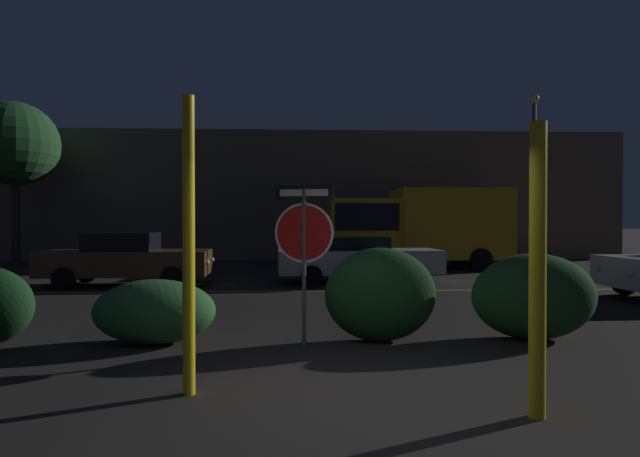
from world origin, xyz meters
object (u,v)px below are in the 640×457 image
(yellow_pole_right, at_px, (538,270))
(stop_sign, at_px, (304,233))
(hedge_bush_1, at_px, (155,311))
(delivery_truck, at_px, (415,225))
(yellow_pole_left, at_px, (189,245))
(tree_0, at_px, (15,144))
(passing_car_1, at_px, (126,259))
(passing_car_2, at_px, (358,259))
(street_lamp, at_px, (534,164))
(hedge_bush_3, at_px, (534,296))
(hedge_bush_2, at_px, (380,295))

(yellow_pole_right, bearing_deg, stop_sign, 127.22)
(hedge_bush_1, xyz_separation_m, delivery_truck, (6.65, 11.69, 1.22))
(yellow_pole_left, relative_size, hedge_bush_1, 1.73)
(tree_0, bearing_deg, passing_car_1, -44.66)
(passing_car_1, xyz_separation_m, passing_car_2, (6.68, 0.43, -0.04))
(passing_car_2, height_order, street_lamp, street_lamp)
(hedge_bush_3, height_order, delivery_truck, delivery_truck)
(yellow_pole_right, height_order, street_lamp, street_lamp)
(stop_sign, distance_m, yellow_pole_right, 3.49)
(passing_car_1, xyz_separation_m, tree_0, (-6.76, 6.68, 4.25))
(hedge_bush_1, relative_size, hedge_bush_2, 1.07)
(delivery_truck, bearing_deg, yellow_pole_right, 169.45)
(delivery_truck, bearing_deg, stop_sign, 158.04)
(stop_sign, height_order, delivery_truck, delivery_truck)
(yellow_pole_left, distance_m, delivery_truck, 15.03)
(yellow_pole_left, bearing_deg, yellow_pole_right, -13.00)
(stop_sign, bearing_deg, hedge_bush_3, 15.58)
(hedge_bush_1, bearing_deg, tree_0, 124.96)
(hedge_bush_1, distance_m, passing_car_2, 8.34)
(hedge_bush_1, bearing_deg, yellow_pole_left, -66.13)
(passing_car_1, relative_size, passing_car_2, 0.95)
(stop_sign, relative_size, yellow_pole_right, 0.86)
(yellow_pole_right, distance_m, hedge_bush_3, 3.40)
(delivery_truck, bearing_deg, hedge_bush_2, 162.80)
(stop_sign, relative_size, hedge_bush_2, 1.39)
(hedge_bush_2, distance_m, passing_car_2, 7.41)
(hedge_bush_1, relative_size, street_lamp, 0.26)
(hedge_bush_1, height_order, hedge_bush_2, hedge_bush_2)
(yellow_pole_left, bearing_deg, tree_0, 123.54)
(yellow_pole_right, distance_m, delivery_truck, 14.87)
(yellow_pole_left, xyz_separation_m, passing_car_1, (-3.74, 9.16, -0.81))
(hedge_bush_1, bearing_deg, hedge_bush_2, -0.50)
(tree_0, bearing_deg, yellow_pole_left, -56.46)
(delivery_truck, bearing_deg, passing_car_2, 146.22)
(yellow_pole_left, distance_m, street_lamp, 17.61)
(stop_sign, xyz_separation_m, yellow_pole_right, (2.11, -2.77, -0.28))
(delivery_truck, bearing_deg, street_lamp, -90.74)
(yellow_pole_left, height_order, yellow_pole_right, yellow_pole_left)
(stop_sign, relative_size, delivery_truck, 0.34)
(passing_car_1, bearing_deg, stop_sign, 32.33)
(stop_sign, bearing_deg, street_lamp, 64.33)
(hedge_bush_3, bearing_deg, stop_sign, -176.22)
(yellow_pole_right, distance_m, street_lamp, 16.58)
(passing_car_1, height_order, passing_car_2, passing_car_1)
(hedge_bush_2, bearing_deg, yellow_pole_right, -72.18)
(hedge_bush_2, xyz_separation_m, passing_car_2, (0.56, 7.39, 0.00))
(yellow_pole_right, xyz_separation_m, passing_car_1, (-7.08, 9.93, -0.61))
(hedge_bush_1, xyz_separation_m, hedge_bush_3, (5.74, 0.00, 0.18))
(street_lamp, bearing_deg, passing_car_2, -149.57)
(stop_sign, distance_m, street_lamp, 15.29)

